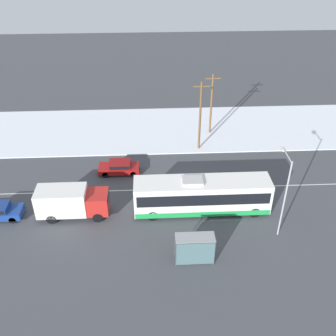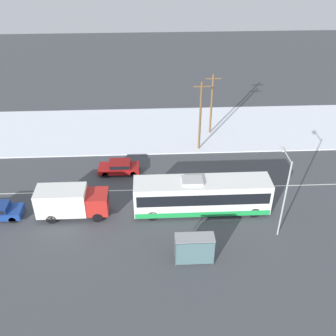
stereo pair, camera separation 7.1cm
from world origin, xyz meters
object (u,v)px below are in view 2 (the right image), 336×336
at_px(city_bus, 202,195).
at_px(pedestrian_at_stop, 187,239).
at_px(utility_pole_snowlot, 212,104).
at_px(box_truck, 71,201).
at_px(streetlamp, 284,187).
at_px(bus_shelter, 195,247).
at_px(sedan_car, 119,167).
at_px(utility_pole_roadside, 200,116).

relative_size(city_bus, pedestrian_at_stop, 7.37).
bearing_deg(utility_pole_snowlot, box_truck, -134.16).
xyz_separation_m(city_bus, streetlamp, (6.10, -3.01, 2.93)).
relative_size(bus_shelter, streetlamp, 0.41).
bearing_deg(sedan_car, city_bus, 139.84).
bearing_deg(sedan_car, pedestrian_at_stop, 117.91).
xyz_separation_m(sedan_car, utility_pole_roadside, (8.81, 4.46, 3.51)).
distance_m(sedan_car, pedestrian_at_stop, 12.83).
distance_m(city_bus, utility_pole_roadside, 11.35).
height_order(city_bus, streetlamp, streetlamp).
distance_m(bus_shelter, utility_pole_snowlot, 21.63).
bearing_deg(bus_shelter, utility_pole_roadside, 82.32).
bearing_deg(city_bus, pedestrian_at_stop, -110.11).
distance_m(streetlamp, utility_pole_roadside, 14.91).
bearing_deg(utility_pole_snowlot, streetlamp, -79.62).
distance_m(pedestrian_at_stop, utility_pole_snowlot, 20.31).
relative_size(utility_pole_roadside, utility_pole_snowlot, 1.08).
relative_size(pedestrian_at_stop, streetlamp, 0.23).
xyz_separation_m(streetlamp, utility_pole_roadside, (-5.05, 14.02, -0.38)).
height_order(city_bus, sedan_car, city_bus).
height_order(box_truck, utility_pole_roadside, utility_pole_roadside).
relative_size(box_truck, utility_pole_snowlot, 0.83).
height_order(city_bus, utility_pole_snowlot, utility_pole_snowlot).
bearing_deg(bus_shelter, sedan_car, 116.66).
relative_size(city_bus, box_truck, 1.93).
distance_m(sedan_car, streetlamp, 17.28).
xyz_separation_m(sedan_car, bus_shelter, (6.47, -12.89, 0.95)).
xyz_separation_m(box_truck, utility_pole_roadside, (12.65, 11.11, 2.67)).
relative_size(sedan_car, utility_pole_snowlot, 0.55).
xyz_separation_m(box_truck, utility_pole_snowlot, (14.44, 14.87, 2.39)).
relative_size(sedan_car, utility_pole_roadside, 0.51).
height_order(box_truck, utility_pole_snowlot, utility_pole_snowlot).
bearing_deg(utility_pole_snowlot, pedestrian_at_stop, -103.22).
bearing_deg(city_bus, sedan_car, 139.84).
bearing_deg(utility_pole_roadside, sedan_car, -153.15).
bearing_deg(city_bus, streetlamp, -26.30).
height_order(city_bus, pedestrian_at_stop, city_bus).
bearing_deg(streetlamp, city_bus, 153.70).
relative_size(city_bus, bus_shelter, 4.02).
bearing_deg(sedan_car, utility_pole_roadside, -153.15).
relative_size(box_truck, sedan_car, 1.50).
height_order(sedan_car, utility_pole_roadside, utility_pole_roadside).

